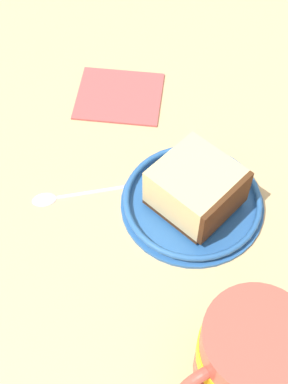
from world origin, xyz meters
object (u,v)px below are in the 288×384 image
(tea_mug, at_px, (250,355))
(teaspoon, at_px, (63,195))
(cake_slice, at_px, (196,188))
(small_plate, at_px, (192,201))
(folded_napkin, at_px, (119,95))

(tea_mug, distance_m, teaspoon, 0.29)
(tea_mug, height_order, teaspoon, tea_mug)
(cake_slice, xyz_separation_m, tea_mug, (0.20, -0.02, 0.01))
(small_plate, height_order, tea_mug, tea_mug)
(cake_slice, distance_m, teaspoon, 0.16)
(small_plate, relative_size, teaspoon, 1.29)
(small_plate, xyz_separation_m, tea_mug, (0.20, -0.02, 0.04))
(cake_slice, height_order, tea_mug, tea_mug)
(folded_napkin, bearing_deg, cake_slice, 11.56)
(tea_mug, relative_size, teaspoon, 0.95)
(small_plate, height_order, teaspoon, small_plate)
(small_plate, relative_size, cake_slice, 1.42)
(small_plate, bearing_deg, folded_napkin, -168.69)
(cake_slice, height_order, teaspoon, cake_slice)
(folded_napkin, bearing_deg, teaspoon, -35.91)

